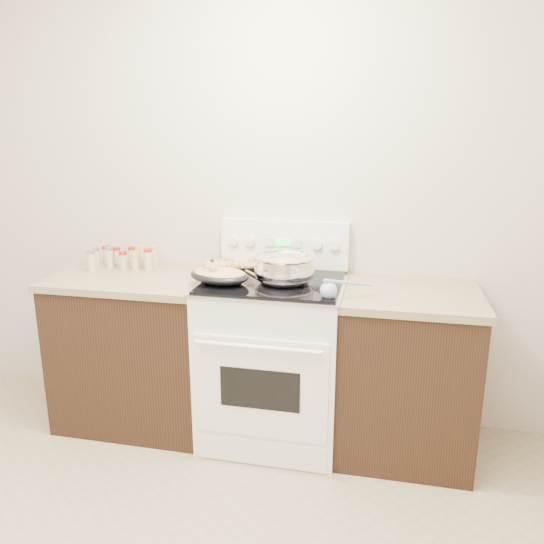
# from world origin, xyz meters

# --- Properties ---
(room_shell) EXTENTS (4.10, 3.60, 2.75)m
(room_shell) POSITION_xyz_m (0.00, 0.00, 1.70)
(room_shell) COLOR beige
(room_shell) RESTS_ON ground
(counter_left) EXTENTS (0.93, 0.67, 0.92)m
(counter_left) POSITION_xyz_m (-0.48, 1.43, 0.46)
(counter_left) COLOR black
(counter_left) RESTS_ON ground
(counter_right) EXTENTS (0.73, 0.67, 0.92)m
(counter_right) POSITION_xyz_m (1.08, 1.43, 0.46)
(counter_right) COLOR black
(counter_right) RESTS_ON ground
(kitchen_range) EXTENTS (0.78, 0.73, 1.22)m
(kitchen_range) POSITION_xyz_m (0.35, 1.42, 0.49)
(kitchen_range) COLOR white
(kitchen_range) RESTS_ON ground
(mixing_bowl) EXTENTS (0.34, 0.34, 0.19)m
(mixing_bowl) POSITION_xyz_m (0.42, 1.38, 1.02)
(mixing_bowl) COLOR silver
(mixing_bowl) RESTS_ON kitchen_range
(roasting_pan) EXTENTS (0.40, 0.33, 0.11)m
(roasting_pan) POSITION_xyz_m (0.08, 1.30, 0.99)
(roasting_pan) COLOR black
(roasting_pan) RESTS_ON kitchen_range
(baking_sheet) EXTENTS (0.44, 0.38, 0.06)m
(baking_sheet) POSITION_xyz_m (0.11, 1.66, 0.96)
(baking_sheet) COLOR black
(baking_sheet) RESTS_ON kitchen_range
(wooden_spoon) EXTENTS (0.18, 0.21, 0.04)m
(wooden_spoon) POSITION_xyz_m (0.19, 1.40, 0.95)
(wooden_spoon) COLOR #A88B4C
(wooden_spoon) RESTS_ON kitchen_range
(blue_ladle) EXTENTS (0.25, 0.20, 0.11)m
(blue_ladle) POSITION_xyz_m (0.69, 1.18, 0.98)
(blue_ladle) COLOR #7B9EB8
(blue_ladle) RESTS_ON kitchen_range
(spice_jars) EXTENTS (0.39, 0.23, 0.13)m
(spice_jars) POSITION_xyz_m (-0.63, 1.57, 0.98)
(spice_jars) COLOR #BFB28C
(spice_jars) RESTS_ON counter_left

